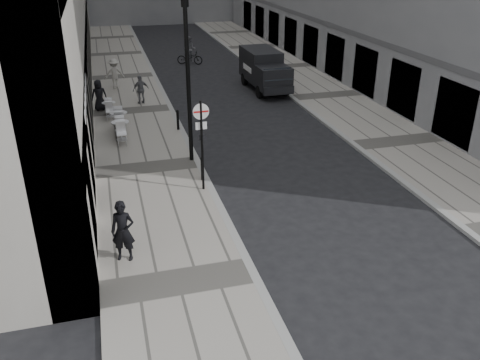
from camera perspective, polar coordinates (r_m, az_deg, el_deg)
The scene contains 16 objects.
ground at distance 12.03m, azimuth 5.17°, elevation -17.66°, with size 120.00×120.00×0.00m, color black.
sidewalk at distance 27.44m, azimuth -11.96°, elevation 7.56°, with size 4.00×60.00×0.12m, color gray.
far_sidewalk at distance 30.04m, azimuth 9.66°, elevation 9.29°, with size 4.00×60.00×0.12m, color gray.
walking_man at distance 14.25m, azimuth -13.01°, elevation -5.62°, with size 0.65×0.42×1.77m, color black.
sign_post at distance 17.41m, azimuth -4.33°, elevation 5.19°, with size 0.56×0.09×3.25m.
lamppost at distance 19.62m, azimuth -5.87°, elevation 11.71°, with size 0.28×0.28×6.27m.
bollard_near at distance 18.73m, azimuth -4.25°, elevation 1.21°, with size 0.11×0.11×0.85m, color black.
bollard_far at distance 24.04m, azimuth -6.99°, elevation 6.67°, with size 0.12×0.12×0.89m, color black.
panel_van at distance 30.93m, azimuth 2.69°, elevation 12.43°, with size 1.88×4.90×2.29m.
cyclist at distance 37.91m, azimuth -5.68°, elevation 13.95°, with size 1.95×1.27×1.99m.
pedestrian_a at distance 28.30m, azimuth -11.08°, elevation 9.94°, with size 0.91×0.38×1.55m, color slate.
pedestrian_b at distance 31.71m, azimuth -13.92°, elevation 11.53°, with size 1.14×0.66×1.77m, color #A49F97.
pedestrian_c at distance 27.61m, azimuth -15.54°, elevation 9.17°, with size 0.78×0.51×1.60m, color black.
cafe_table_near at distance 24.36m, azimuth -13.41°, elevation 6.59°, with size 0.80×1.79×1.02m.
cafe_table_mid at distance 26.52m, azimuth -14.48°, elevation 7.81°, with size 0.67×1.52×0.86m.
cafe_table_far at distance 23.16m, azimuth -13.24°, elevation 5.59°, with size 0.77×1.73×0.99m.
Camera 1 is at (-3.30, -8.17, 8.18)m, focal length 38.00 mm.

